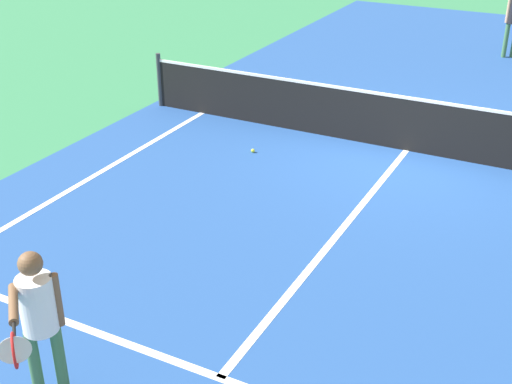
% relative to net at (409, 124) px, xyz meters
% --- Properties ---
extents(ground_plane, '(60.00, 60.00, 0.00)m').
position_rel_net_xyz_m(ground_plane, '(0.00, 0.00, -0.49)').
color(ground_plane, '#337F51').
extents(court_surface_inbounds, '(10.62, 24.40, 0.00)m').
position_rel_net_xyz_m(court_surface_inbounds, '(0.00, 0.00, -0.49)').
color(court_surface_inbounds, '#234C93').
rests_on(court_surface_inbounds, ground_plane).
extents(line_service_near, '(8.22, 0.10, 0.01)m').
position_rel_net_xyz_m(line_service_near, '(0.00, -6.40, -0.49)').
color(line_service_near, white).
rests_on(line_service_near, ground_plane).
extents(line_center_service, '(0.10, 6.40, 0.01)m').
position_rel_net_xyz_m(line_center_service, '(0.00, -3.20, -0.49)').
color(line_center_service, white).
rests_on(line_center_service, ground_plane).
extents(net, '(10.27, 0.09, 1.07)m').
position_rel_net_xyz_m(net, '(0.00, 0.00, 0.00)').
color(net, '#33383D').
rests_on(net, ground_plane).
extents(player_near, '(0.78, 1.00, 1.58)m').
position_rel_net_xyz_m(player_near, '(-1.26, -7.36, 0.48)').
color(player_near, '#3F7247').
rests_on(player_near, ground_plane).
extents(tennis_ball_near_net, '(0.07, 0.07, 0.07)m').
position_rel_net_xyz_m(tennis_ball_near_net, '(-2.31, -1.29, -0.46)').
color(tennis_ball_near_net, '#CCE033').
rests_on(tennis_ball_near_net, ground_plane).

